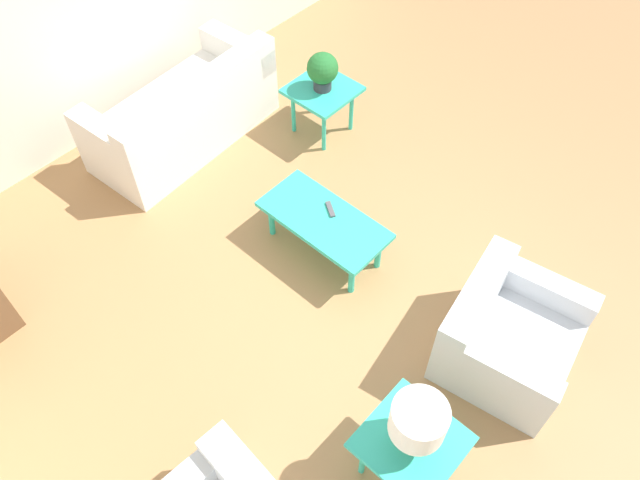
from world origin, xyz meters
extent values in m
plane|color=#A87A4C|center=(0.00, 0.00, 0.00)|extent=(14.00, 14.00, 0.00)
cube|color=white|center=(2.31, -0.06, 0.23)|extent=(0.93, 1.85, 0.46)
cube|color=white|center=(2.00, -0.08, 0.64)|extent=(0.32, 1.81, 0.36)
cube|color=white|center=(2.36, -0.86, 0.57)|extent=(0.82, 0.26, 0.24)
cube|color=white|center=(2.25, 0.74, 0.57)|extent=(0.82, 0.26, 0.24)
cube|color=silver|center=(-1.25, -0.08, 0.19)|extent=(0.98, 1.05, 0.38)
cube|color=silver|center=(-0.94, -0.03, 0.53)|extent=(0.35, 0.94, 0.30)
cube|color=silver|center=(-1.31, 0.29, 0.48)|extent=(0.85, 0.30, 0.20)
cube|color=silver|center=(-1.19, -0.46, 0.48)|extent=(0.85, 0.30, 0.20)
cube|color=#2DB79E|center=(0.41, 0.06, 0.38)|extent=(1.06, 0.51, 0.04)
cylinder|color=#2DB79E|center=(-0.03, -0.11, 0.18)|extent=(0.05, 0.05, 0.36)
cylinder|color=#2DB79E|center=(0.85, -0.11, 0.18)|extent=(0.05, 0.05, 0.36)
cylinder|color=#2DB79E|center=(-0.03, 0.22, 0.18)|extent=(0.05, 0.05, 0.36)
cylinder|color=#2DB79E|center=(0.85, 0.22, 0.18)|extent=(0.05, 0.05, 0.36)
cube|color=#2DB79E|center=(1.41, -1.04, 0.48)|extent=(0.58, 0.58, 0.04)
cylinder|color=#2DB79E|center=(1.21, -1.23, 0.23)|extent=(0.04, 0.04, 0.47)
cylinder|color=#2DB79E|center=(1.61, -1.23, 0.23)|extent=(0.04, 0.04, 0.47)
cylinder|color=#2DB79E|center=(1.21, -0.84, 0.23)|extent=(0.04, 0.04, 0.47)
cylinder|color=#2DB79E|center=(1.61, -0.84, 0.23)|extent=(0.04, 0.04, 0.47)
cube|color=#2DB79E|center=(-1.20, 1.06, 0.48)|extent=(0.58, 0.58, 0.04)
cylinder|color=#2DB79E|center=(-1.40, 0.86, 0.23)|extent=(0.04, 0.04, 0.47)
cylinder|color=#2DB79E|center=(-1.01, 0.86, 0.23)|extent=(0.04, 0.04, 0.47)
cylinder|color=#2DB79E|center=(-1.01, 1.26, 0.23)|extent=(0.04, 0.04, 0.47)
cylinder|color=#333338|center=(1.41, -1.04, 0.55)|extent=(0.17, 0.17, 0.10)
sphere|color=#236B2D|center=(1.41, -1.04, 0.73)|extent=(0.29, 0.29, 0.29)
cylinder|color=#997F4C|center=(-1.20, 1.06, 0.60)|extent=(0.16, 0.16, 0.20)
cylinder|color=white|center=(-1.20, 1.06, 0.82)|extent=(0.33, 0.33, 0.23)
cube|color=#4C4C51|center=(0.43, -0.04, 0.41)|extent=(0.16, 0.12, 0.02)
camera|label=1|loc=(-1.70, 2.43, 4.17)|focal=35.00mm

